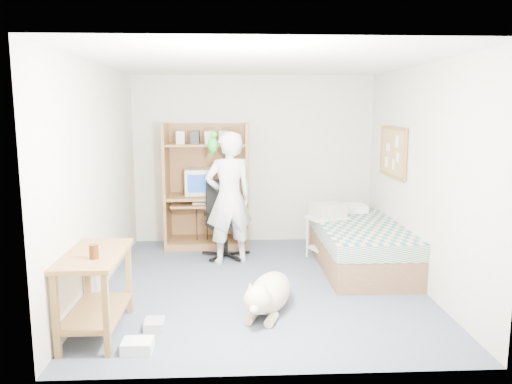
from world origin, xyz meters
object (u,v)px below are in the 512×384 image
computer_hutch (207,191)px  bed (360,245)px  office_chair (225,230)px  dog (268,293)px  person (229,198)px  side_desk (95,281)px  printer_cart (327,231)px

computer_hutch → bed: 2.35m
office_chair → computer_hutch: bearing=96.9°
office_chair → dog: bearing=-94.2°
computer_hutch → dog: size_ratio=1.58×
person → dog: bearing=85.9°
person → dog: 1.82m
office_chair → person: 0.58m
bed → side_desk: bearing=-147.5°
computer_hutch → printer_cart: 1.86m
bed → printer_cart: bed is taller
bed → office_chair: (-1.74, 0.54, 0.08)m
side_desk → office_chair: office_chair is taller
side_desk → dog: (1.58, 0.40, -0.30)m
computer_hutch → printer_cart: computer_hutch is taller
side_desk → computer_hutch: bearing=73.9°
office_chair → side_desk: bearing=-132.8°
office_chair → dog: size_ratio=0.91×
printer_cart → side_desk: bearing=-161.5°
dog → printer_cart: size_ratio=1.92×
bed → office_chair: office_chair is taller
office_chair → bed: bearing=-34.9°
dog → printer_cart: 2.02m
dog → printer_cart: bearing=81.8°
computer_hutch → bed: size_ratio=0.89×
bed → dog: 1.91m
printer_cart → person: bearing=163.1°
bed → printer_cart: size_ratio=3.40×
side_desk → office_chair: 2.61m
office_chair → printer_cart: 1.40m
person → printer_cart: person is taller
office_chair → person: person is taller
office_chair → printer_cart: size_ratio=1.75×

